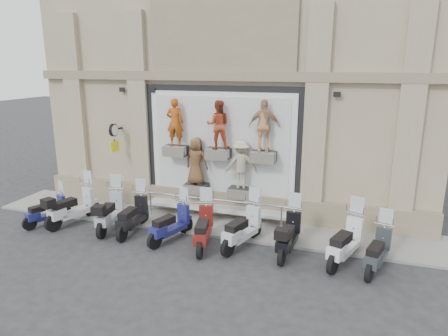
{
  "coord_description": "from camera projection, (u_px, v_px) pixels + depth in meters",
  "views": [
    {
      "loc": [
        4.19,
        -9.78,
        5.25
      ],
      "look_at": [
        0.43,
        1.9,
        2.03
      ],
      "focal_mm": 32.0,
      "sensor_mm": 36.0,
      "label": 1
    }
  ],
  "objects": [
    {
      "name": "scooter_j",
      "position": [
        378.0,
        243.0,
        10.27
      ],
      "size": [
        1.06,
        1.95,
        1.52
      ],
      "primitive_type": null,
      "rotation": [
        0.0,
        0.0,
        -0.29
      ],
      "color": "#2B3134",
      "rests_on": "ground"
    },
    {
      "name": "scooter_h",
      "position": [
        289.0,
        227.0,
        11.17
      ],
      "size": [
        0.73,
        2.04,
        1.62
      ],
      "primitive_type": null,
      "rotation": [
        0.0,
        0.0,
        -0.08
      ],
      "color": "black",
      "rests_on": "ground"
    },
    {
      "name": "shop_vitrine",
      "position": [
        222.0,
        151.0,
        13.48
      ],
      "size": [
        5.6,
        0.91,
        4.3
      ],
      "color": "black",
      "rests_on": "ground"
    },
    {
      "name": "scooter_a",
      "position": [
        47.0,
        205.0,
        13.27
      ],
      "size": [
        1.1,
        1.77,
        1.39
      ],
      "primitive_type": null,
      "rotation": [
        0.0,
        0.0,
        -0.38
      ],
      "color": "navy",
      "rests_on": "ground"
    },
    {
      "name": "scooter_b",
      "position": [
        72.0,
        200.0,
        13.29
      ],
      "size": [
        1.17,
        2.2,
        1.71
      ],
      "primitive_type": null,
      "rotation": [
        0.0,
        0.0,
        -0.28
      ],
      "color": "silver",
      "rests_on": "ground"
    },
    {
      "name": "scooter_e",
      "position": [
        171.0,
        217.0,
        12.02
      ],
      "size": [
        1.12,
        1.99,
        1.55
      ],
      "primitive_type": null,
      "rotation": [
        0.0,
        0.0,
        -0.32
      ],
      "color": "navy",
      "rests_on": "ground"
    },
    {
      "name": "clock_sign_bracket",
      "position": [
        114.0,
        134.0,
        14.29
      ],
      "size": [
        0.1,
        0.8,
        1.02
      ],
      "color": "black",
      "rests_on": "ground"
    },
    {
      "name": "scooter_f",
      "position": [
        203.0,
        221.0,
        11.61
      ],
      "size": [
        1.0,
        2.08,
        1.63
      ],
      "primitive_type": null,
      "rotation": [
        0.0,
        0.0,
        0.22
      ],
      "color": "maroon",
      "rests_on": "ground"
    },
    {
      "name": "scooter_d",
      "position": [
        132.0,
        209.0,
        12.62
      ],
      "size": [
        0.65,
        2.0,
        1.61
      ],
      "primitive_type": null,
      "rotation": [
        0.0,
        0.0,
        0.04
      ],
      "color": "black",
      "rests_on": "ground"
    },
    {
      "name": "building",
      "position": [
        252.0,
        45.0,
        16.5
      ],
      "size": [
        14.0,
        8.6,
        12.0
      ],
      "primitive_type": null,
      "color": "tan",
      "rests_on": "ground"
    },
    {
      "name": "ground",
      "position": [
        190.0,
        250.0,
        11.57
      ],
      "size": [
        90.0,
        90.0,
        0.0
      ],
      "primitive_type": "plane",
      "color": "#2B2B2D",
      "rests_on": "ground"
    },
    {
      "name": "scooter_i",
      "position": [
        346.0,
        233.0,
        10.65
      ],
      "size": [
        1.29,
        2.18,
        1.7
      ],
      "primitive_type": null,
      "rotation": [
        0.0,
        0.0,
        -0.35
      ],
      "color": "white",
      "rests_on": "ground"
    },
    {
      "name": "scooter_c",
      "position": [
        109.0,
        205.0,
        12.88
      ],
      "size": [
        0.99,
        2.13,
        1.67
      ],
      "primitive_type": null,
      "rotation": [
        0.0,
        0.0,
        0.2
      ],
      "color": "#9FA7AC",
      "rests_on": "ground"
    },
    {
      "name": "sidewalk",
      "position": [
        214.0,
        222.0,
        13.5
      ],
      "size": [
        16.0,
        2.2,
        0.08
      ],
      "primitive_type": "cube",
      "color": "gray",
      "rests_on": "ground"
    },
    {
      "name": "scooter_g",
      "position": [
        242.0,
        220.0,
        11.58
      ],
      "size": [
        1.18,
        2.13,
        1.67
      ],
      "primitive_type": null,
      "rotation": [
        0.0,
        0.0,
        -0.3
      ],
      "color": "silver",
      "rests_on": "ground"
    },
    {
      "name": "guard_rail",
      "position": [
        213.0,
        212.0,
        13.3
      ],
      "size": [
        5.06,
        0.1,
        0.93
      ],
      "primitive_type": null,
      "color": "#9EA0A5",
      "rests_on": "ground"
    }
  ]
}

